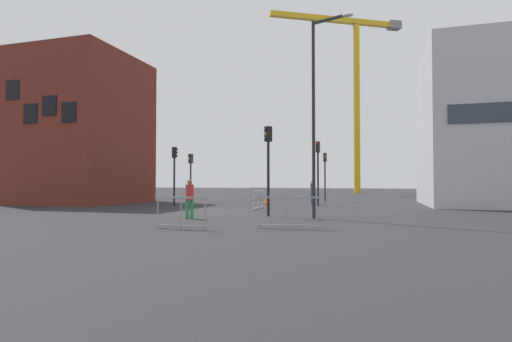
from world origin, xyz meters
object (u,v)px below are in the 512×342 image
(traffic_light_crosswalk, at_px, (318,163))
(traffic_cone_by_barrier, at_px, (266,201))
(traffic_light_corner, at_px, (268,156))
(pedestrian_walking, at_px, (313,190))
(streetlamp_tall, at_px, (318,103))
(traffic_light_verge, at_px, (325,169))
(construction_crane, at_px, (353,76))
(traffic_light_median, at_px, (174,166))
(traffic_light_far, at_px, (191,170))
(pedestrian_waiting, at_px, (190,196))

(traffic_light_crosswalk, height_order, traffic_cone_by_barrier, traffic_light_crosswalk)
(traffic_light_corner, distance_m, pedestrian_walking, 10.14)
(streetlamp_tall, height_order, traffic_light_verge, streetlamp_tall)
(traffic_light_verge, bearing_deg, construction_crane, 87.42)
(construction_crane, distance_m, pedestrian_walking, 33.08)
(traffic_light_corner, bearing_deg, traffic_light_median, 143.02)
(traffic_light_far, height_order, pedestrian_waiting, traffic_light_far)
(traffic_light_crosswalk, bearing_deg, traffic_light_verge, 92.60)
(traffic_light_crosswalk, xyz_separation_m, pedestrian_walking, (-0.58, 1.69, -1.80))
(traffic_light_median, bearing_deg, pedestrian_waiting, -58.11)
(construction_crane, bearing_deg, traffic_cone_by_barrier, -98.40)
(pedestrian_walking, bearing_deg, pedestrian_waiting, -106.19)
(traffic_light_crosswalk, bearing_deg, traffic_light_far, 172.27)
(pedestrian_walking, bearing_deg, traffic_light_far, -177.65)
(construction_crane, relative_size, traffic_cone_by_barrier, 47.42)
(traffic_light_far, distance_m, traffic_light_median, 3.65)
(pedestrian_walking, relative_size, traffic_cone_by_barrier, 3.31)
(traffic_light_crosswalk, distance_m, traffic_light_median, 9.41)
(pedestrian_waiting, distance_m, traffic_cone_by_barrier, 11.08)
(traffic_light_corner, relative_size, traffic_light_median, 1.07)
(traffic_light_verge, distance_m, pedestrian_waiting, 17.24)
(streetlamp_tall, xyz_separation_m, traffic_cone_by_barrier, (-4.82, 9.46, -4.73))
(traffic_light_corner, bearing_deg, pedestrian_waiting, -144.26)
(traffic_light_corner, distance_m, traffic_light_median, 9.96)
(traffic_light_verge, bearing_deg, traffic_light_crosswalk, -87.40)
(construction_crane, relative_size, pedestrian_waiting, 14.67)
(traffic_light_crosswalk, height_order, pedestrian_walking, traffic_light_crosswalk)
(traffic_light_median, relative_size, pedestrian_waiting, 2.30)
(construction_crane, xyz_separation_m, pedestrian_walking, (-1.40, -29.24, -15.40))
(traffic_light_verge, distance_m, traffic_light_crosswalk, 6.36)
(construction_crane, height_order, traffic_light_corner, construction_crane)
(traffic_cone_by_barrier, bearing_deg, traffic_light_far, 173.90)
(construction_crane, xyz_separation_m, traffic_cone_by_barrier, (-4.47, -30.26, -16.16))
(streetlamp_tall, distance_m, traffic_cone_by_barrier, 11.62)
(traffic_light_median, bearing_deg, construction_crane, 73.34)
(traffic_light_crosswalk, xyz_separation_m, traffic_cone_by_barrier, (-3.65, 0.67, -2.56))
(streetlamp_tall, distance_m, traffic_light_median, 12.40)
(traffic_light_corner, xyz_separation_m, traffic_light_verge, (0.88, 14.63, -0.13))
(traffic_light_crosswalk, bearing_deg, traffic_cone_by_barrier, 169.61)
(construction_crane, relative_size, traffic_light_far, 6.72)
(streetlamp_tall, relative_size, traffic_light_median, 2.22)
(pedestrian_walking, bearing_deg, traffic_light_verge, 86.42)
(traffic_light_crosswalk, relative_size, pedestrian_walking, 2.44)
(traffic_light_corner, bearing_deg, streetlamp_tall, -12.27)
(traffic_light_crosswalk, relative_size, traffic_light_median, 1.08)
(traffic_light_corner, bearing_deg, pedestrian_walking, 86.65)
(traffic_light_crosswalk, xyz_separation_m, traffic_light_median, (-9.12, -2.29, -0.20))
(traffic_light_far, bearing_deg, traffic_light_corner, -48.37)
(construction_crane, height_order, traffic_light_median, construction_crane)
(traffic_light_corner, relative_size, traffic_light_far, 1.12)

